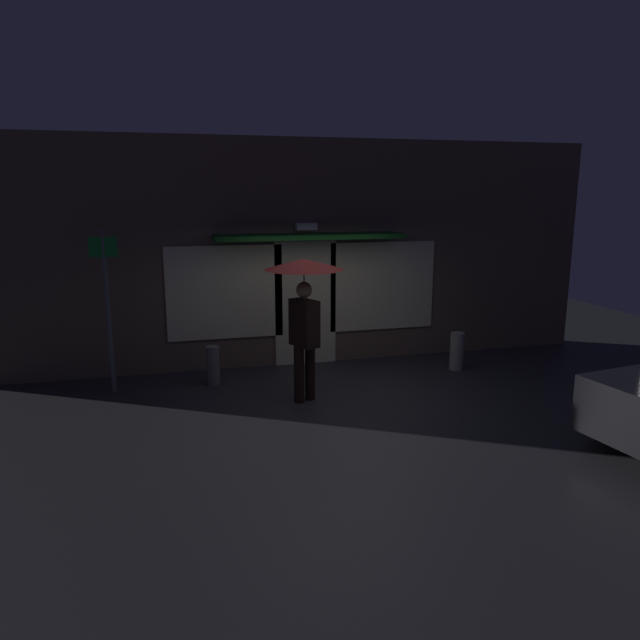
% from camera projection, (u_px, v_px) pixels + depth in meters
% --- Properties ---
extents(ground_plane, '(18.00, 18.00, 0.00)m').
position_uv_depth(ground_plane, '(340.00, 404.00, 8.55)').
color(ground_plane, '#2D2D33').
extents(building_facade, '(10.84, 1.00, 3.93)m').
position_uv_depth(building_facade, '(303.00, 254.00, 10.35)').
color(building_facade, brown).
rests_on(building_facade, ground).
extents(person_with_umbrella, '(1.12, 1.12, 2.10)m').
position_uv_depth(person_with_umbrella, '(304.00, 293.00, 8.35)').
color(person_with_umbrella, black).
rests_on(person_with_umbrella, ground).
extents(street_sign_post, '(0.40, 0.07, 2.49)m').
position_uv_depth(street_sign_post, '(107.00, 302.00, 8.79)').
color(street_sign_post, '#595B60').
rests_on(street_sign_post, ground).
extents(sidewalk_bollard, '(0.20, 0.20, 0.63)m').
position_uv_depth(sidewalk_bollard, '(213.00, 365.00, 9.37)').
color(sidewalk_bollard, slate).
rests_on(sidewalk_bollard, ground).
extents(sidewalk_bollard_2, '(0.23, 0.23, 0.65)m').
position_uv_depth(sidewalk_bollard_2, '(457.00, 351.00, 10.16)').
color(sidewalk_bollard_2, '#9E998E').
rests_on(sidewalk_bollard_2, ground).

